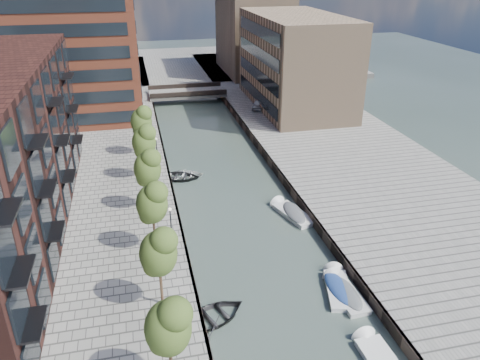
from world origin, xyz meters
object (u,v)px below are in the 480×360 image
object	(u,v)px
bridge	(187,93)
motorboat_1	(344,292)
sloop_1	(213,320)
motorboat_4	(291,212)
tree_5	(144,140)
tree_6	(141,120)
tree_1	(168,325)
sloop_4	(178,179)
motorboat_3	(337,287)
tree_2	(158,251)
motorboat_2	(380,360)
tree_3	(152,202)
sloop_3	(185,176)
tree_4	(147,167)
car	(258,104)

from	to	relation	value
bridge	motorboat_1	distance (m)	55.01
sloop_1	motorboat_4	world-z (taller)	motorboat_4
tree_5	motorboat_1	bearing A→B (deg)	-58.75
tree_6	tree_1	bearing A→B (deg)	-90.00
sloop_4	motorboat_3	distance (m)	24.16
tree_2	sloop_1	world-z (taller)	tree_2
motorboat_2	tree_3	bearing A→B (deg)	131.53
motorboat_2	sloop_3	bearing A→B (deg)	105.65
tree_2	tree_4	xyz separation A→B (m)	(0.00, 14.00, 0.00)
motorboat_2	motorboat_3	bearing A→B (deg)	87.25
motorboat_2	car	xyz separation A→B (m)	(5.83, 50.51, 1.62)
motorboat_3	tree_2	bearing A→B (deg)	179.39
tree_3	tree_2	bearing A→B (deg)	-90.00
sloop_1	motorboat_4	size ratio (longest dim) A/B	0.89
tree_4	motorboat_1	distance (m)	20.50
car	tree_6	bearing A→B (deg)	-117.99
car	motorboat_1	bearing A→B (deg)	-74.28
tree_1	tree_2	xyz separation A→B (m)	(0.00, 7.00, 0.00)
motorboat_2	motorboat_3	size ratio (longest dim) A/B	1.01
bridge	sloop_4	size ratio (longest dim) A/B	2.62
tree_6	motorboat_1	distance (m)	32.10
bridge	sloop_3	xyz separation A→B (m)	(-4.22, -31.43, -1.39)
tree_6	motorboat_4	world-z (taller)	tree_6
tree_4	car	bearing A→B (deg)	57.69
tree_1	motorboat_2	distance (m)	13.68
tree_2	tree_6	size ratio (longest dim) A/B	1.00
tree_4	motorboat_4	bearing A→B (deg)	-10.88
car	sloop_4	bearing A→B (deg)	-102.92
sloop_1	tree_5	bearing A→B (deg)	-14.03
tree_3	tree_5	bearing A→B (deg)	90.00
sloop_1	sloop_4	xyz separation A→B (m)	(0.10, 23.35, 0.00)
tree_4	motorboat_1	size ratio (longest dim) A/B	1.23
tree_6	tree_3	bearing A→B (deg)	-90.00
tree_3	motorboat_4	size ratio (longest dim) A/B	1.06
tree_3	motorboat_4	bearing A→B (deg)	18.64
tree_4	car	xyz separation A→B (m)	(18.48, 29.23, -3.58)
sloop_4	motorboat_2	size ratio (longest dim) A/B	0.95
tree_3	motorboat_2	xyz separation A→B (m)	(12.65, -14.28, -5.21)
motorboat_1	motorboat_2	size ratio (longest dim) A/B	0.92
tree_3	motorboat_3	bearing A→B (deg)	-28.78
tree_3	motorboat_3	world-z (taller)	tree_3
tree_4	motorboat_2	world-z (taller)	tree_4
tree_2	tree_4	size ratio (longest dim) A/B	1.00
tree_2	tree_6	distance (m)	28.00
tree_3	motorboat_1	bearing A→B (deg)	-30.52
bridge	tree_6	world-z (taller)	tree_6
bridge	tree_4	xyz separation A→B (m)	(-8.50, -40.00, 3.92)
motorboat_4	tree_3	bearing A→B (deg)	-161.36
tree_1	tree_6	world-z (taller)	same
tree_2	tree_3	distance (m)	7.00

